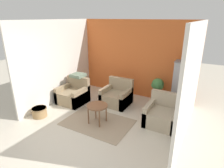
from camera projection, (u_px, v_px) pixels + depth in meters
ground_plane at (76, 144)px, 4.28m from camera, size 20.00×20.00×0.00m
wall_back_accent at (136, 59)px, 6.59m from camera, size 4.21×0.06×2.67m
wall_left at (57, 62)px, 6.15m from camera, size 0.06×3.35×2.67m
wall_right at (192, 83)px, 4.24m from camera, size 0.06×3.35×2.67m
area_rug at (98, 122)px, 5.14m from camera, size 1.82×1.25×0.01m
coffee_table at (97, 107)px, 4.98m from camera, size 0.56×0.56×0.53m
armchair_left at (73, 95)px, 6.28m from camera, size 0.86×0.83×0.82m
armchair_right at (163, 115)px, 4.99m from camera, size 0.86×0.83×0.82m
armchair_middle at (117, 96)px, 6.16m from camera, size 0.86×0.83×0.82m
birdcage at (179, 87)px, 5.70m from camera, size 0.54×0.54×1.53m
parrot at (183, 58)px, 5.40m from camera, size 0.10×0.19×0.23m
potted_plant at (157, 87)px, 6.15m from camera, size 0.43×0.39×0.86m
wicker_basket at (40, 112)px, 5.41m from camera, size 0.42×0.42×0.28m
throw_pillow at (78, 75)px, 6.33m from camera, size 0.42×0.42×0.10m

